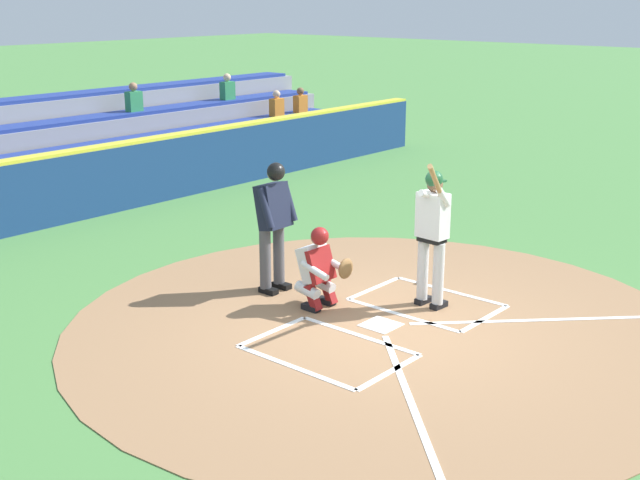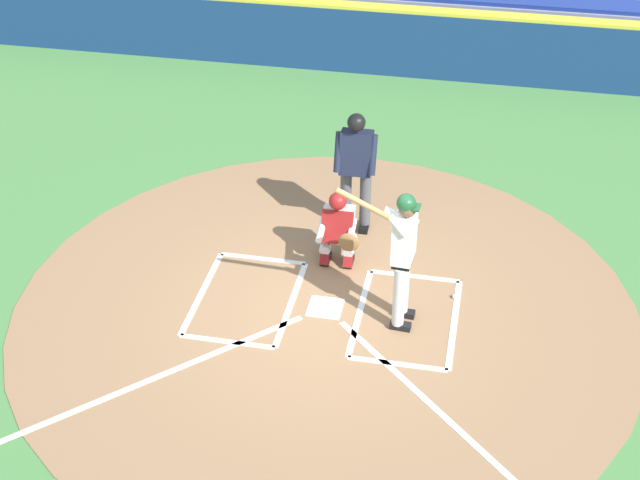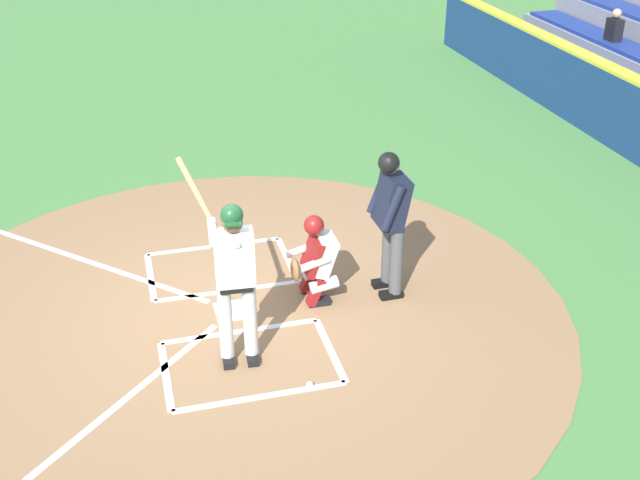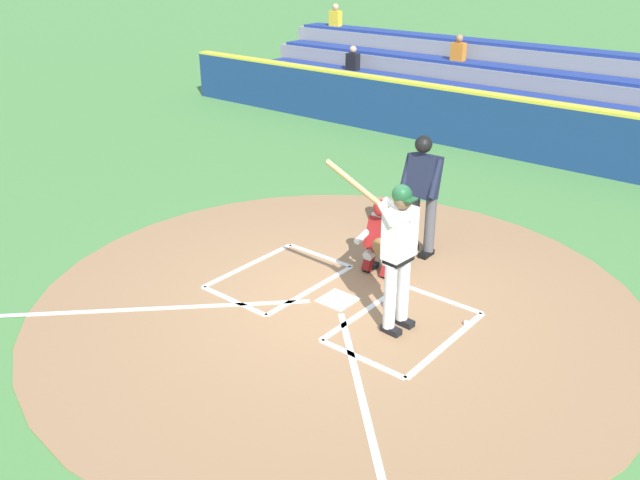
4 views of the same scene
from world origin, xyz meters
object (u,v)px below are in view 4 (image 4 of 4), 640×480
object	(u,v)px
catcher	(382,236)
plate_umpire	(423,187)
batter	(398,248)
baseball	(466,323)

from	to	relation	value
catcher	plate_umpire	distance (m)	1.03
plate_umpire	catcher	bearing A→B (deg)	85.17
catcher	plate_umpire	size ratio (longest dim) A/B	0.61
batter	catcher	world-z (taller)	batter
plate_umpire	baseball	distance (m)	2.33
catcher	baseball	xyz separation A→B (m)	(-1.63, 0.49, -0.55)
batter	plate_umpire	size ratio (longest dim) A/B	1.14
batter	catcher	bearing A→B (deg)	-48.93
batter	plate_umpire	world-z (taller)	batter
baseball	batter	bearing A→B (deg)	43.53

